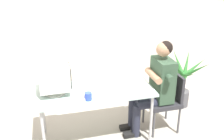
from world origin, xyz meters
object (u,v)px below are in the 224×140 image
Objects in this scene: crt_monitor at (55,77)px; potted_plant at (183,81)px; office_chair at (166,98)px; person_seated at (156,85)px; keyboard at (81,91)px; desk_mug at (88,96)px; desk at (95,93)px.

crt_monitor is 2.18m from potted_plant.
office_chair is 0.29m from person_seated.
keyboard is 0.36× the size of person_seated.
crt_monitor is at bearing 178.38° from office_chair.
desk_mug is at bearing -167.36° from person_seated.
office_chair is 1.20m from desk_mug.
crt_monitor is at bearing -167.18° from potted_plant.
keyboard is at bearing -8.03° from crt_monitor.
potted_plant is at bearing 16.27° from keyboard.
desk is 0.20m from keyboard.
office_chair is 8.75× the size of desk_mug.
office_chair is at bearing 0.00° from person_seated.
office_chair is 0.76m from potted_plant.
desk is at bearing 62.15° from desk_mug.
desk_mug is (0.06, -0.22, 0.03)m from keyboard.
keyboard is 4.94× the size of desk_mug.
person_seated is 13.73× the size of desk_mug.
desk is 0.29m from desk_mug.
person_seated reaches higher than keyboard.
crt_monitor reaches higher than keyboard.
crt_monitor is (-0.49, 0.02, 0.28)m from desk.
person_seated reaches higher than desk_mug.
crt_monitor is 0.29× the size of person_seated.
keyboard is 1.02m from person_seated.
desk is 1.13× the size of person_seated.
desk_mug is (-1.70, -0.73, 0.35)m from potted_plant.
keyboard is (-0.18, -0.03, 0.07)m from desk.
crt_monitor is 1.58m from office_chair.
desk_mug reaches higher than keyboard.
potted_plant reaches higher than desk.
potted_plant is at bearing 23.21° from desk_mug.
potted_plant is 9.67× the size of desk_mug.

